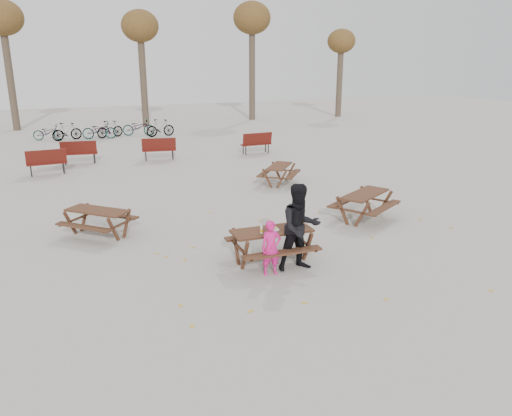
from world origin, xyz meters
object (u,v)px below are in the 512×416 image
object	(u,v)px
soda_bottle	(261,230)
picnic_table_north	(98,223)
child	(271,248)
picnic_table_far	(279,175)
main_picnic_table	(272,238)
adult	(300,227)
food_tray	(275,230)
picnic_table_east	(364,206)

from	to	relation	value
soda_bottle	picnic_table_north	bearing A→B (deg)	134.12
child	picnic_table_far	distance (m)	8.01
main_picnic_table	picnic_table_far	size ratio (longest dim) A/B	1.13
main_picnic_table	adult	size ratio (longest dim) A/B	0.93
food_tray	child	world-z (taller)	child
food_tray	picnic_table_east	world-z (taller)	food_tray
child	picnic_table_far	bearing A→B (deg)	72.63
child	food_tray	bearing A→B (deg)	67.85
adult	picnic_table_east	world-z (taller)	adult
food_tray	soda_bottle	xyz separation A→B (m)	(-0.33, -0.05, 0.05)
adult	picnic_table_north	size ratio (longest dim) A/B	1.18
adult	picnic_table_east	xyz separation A→B (m)	(3.27, 2.54, -0.58)
food_tray	picnic_table_east	bearing A→B (deg)	29.17
main_picnic_table	soda_bottle	size ratio (longest dim) A/B	10.59
child	picnic_table_east	size ratio (longest dim) A/B	0.67
main_picnic_table	adult	bearing A→B (deg)	-54.00
main_picnic_table	picnic_table_far	xyz separation A→B (m)	(3.06, 6.67, -0.24)
main_picnic_table	picnic_table_far	bearing A→B (deg)	65.37
soda_bottle	child	distance (m)	0.55
picnic_table_far	picnic_table_north	bearing A→B (deg)	155.23
picnic_table_east	picnic_table_far	xyz separation A→B (m)	(-0.63, 4.70, -0.04)
adult	picnic_table_far	bearing A→B (deg)	70.85
soda_bottle	picnic_table_far	xyz separation A→B (m)	(3.36, 6.79, -0.51)
main_picnic_table	food_tray	world-z (taller)	food_tray
main_picnic_table	picnic_table_north	size ratio (longest dim) A/B	1.10
food_tray	picnic_table_far	world-z (taller)	food_tray
soda_bottle	child	bearing A→B (deg)	-86.84
soda_bottle	child	world-z (taller)	child
soda_bottle	adult	bearing A→B (deg)	-32.50
main_picnic_table	soda_bottle	xyz separation A→B (m)	(-0.30, -0.12, 0.26)
food_tray	soda_bottle	size ratio (longest dim) A/B	1.06
child	picnic_table_north	world-z (taller)	child
picnic_table_north	adult	bearing A→B (deg)	-0.76
food_tray	picnic_table_north	xyz separation A→B (m)	(-3.57, 3.29, -0.44)
picnic_table_far	child	bearing A→B (deg)	-166.93
child	picnic_table_far	world-z (taller)	child
child	adult	world-z (taller)	adult
food_tray	adult	bearing A→B (deg)	-53.27
main_picnic_table	soda_bottle	distance (m)	0.41
adult	picnic_table_north	distance (m)	5.52
child	adult	bearing A→B (deg)	10.37
main_picnic_table	child	distance (m)	0.67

